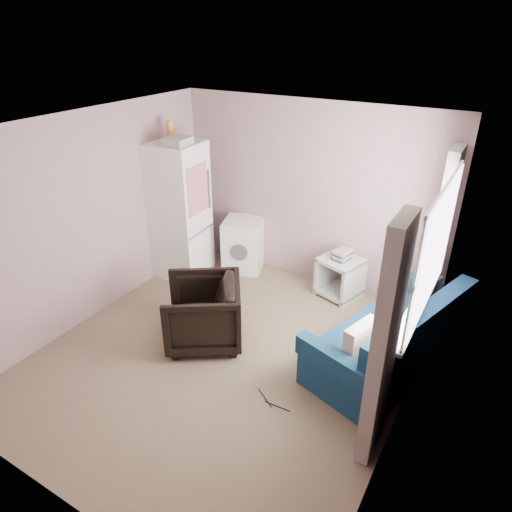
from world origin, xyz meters
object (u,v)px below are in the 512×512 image
at_px(armchair, 203,310).
at_px(fridge, 180,210).
at_px(sofa, 392,342).
at_px(washing_machine, 243,244).
at_px(side_table, 340,274).

distance_m(armchair, fridge, 1.81).
bearing_deg(sofa, washing_machine, 174.07).
bearing_deg(fridge, washing_machine, 33.58).
height_order(fridge, side_table, fridge).
xyz_separation_m(fridge, washing_machine, (0.70, 0.55, -0.58)).
xyz_separation_m(washing_machine, sofa, (2.53, -1.09, -0.09)).
height_order(armchair, side_table, armchair).
relative_size(fridge, side_table, 3.20).
bearing_deg(side_table, armchair, -119.66).
bearing_deg(washing_machine, armchair, -91.04).
height_order(armchair, washing_machine, armchair).
relative_size(washing_machine, sofa, 0.36).
bearing_deg(side_table, washing_machine, 179.80).
height_order(fridge, washing_machine, fridge).
bearing_deg(washing_machine, fridge, -159.98).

